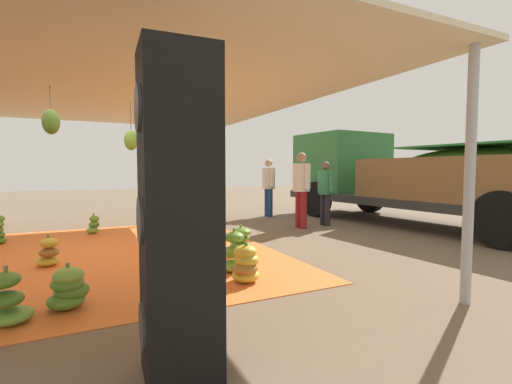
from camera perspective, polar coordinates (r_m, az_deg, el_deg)
ground_plane at (r=6.96m, az=1.57°, el=-7.58°), size 40.00×40.00×0.00m
tarp_orange at (r=6.21m, az=-24.19°, el=-9.24°), size 5.67×5.39×0.01m
tent_canopy at (r=6.18m, az=-25.65°, el=14.39°), size 8.00×7.00×2.62m
banana_bunch_0 at (r=4.78m, az=-3.67°, el=-9.74°), size 0.43×0.43×0.57m
banana_bunch_1 at (r=5.79m, az=-30.21°, el=-8.44°), size 0.37×0.36×0.45m
banana_bunch_2 at (r=5.34m, az=-12.21°, el=-8.72°), size 0.45×0.42×0.50m
banana_bunch_3 at (r=5.00m, az=-7.78°, el=-9.31°), size 0.42×0.39×0.53m
banana_bunch_4 at (r=7.20m, az=-12.51°, el=-5.59°), size 0.42×0.39×0.47m
banana_bunch_6 at (r=5.62m, az=-2.45°, el=-8.08°), size 0.40×0.41×0.49m
banana_bunch_7 at (r=8.25m, az=-24.50°, el=-4.85°), size 0.30×0.31×0.42m
banana_bunch_8 at (r=3.87m, az=-34.99°, el=-14.06°), size 0.44×0.45×0.51m
banana_bunch_10 at (r=4.34m, az=-1.67°, el=-11.56°), size 0.48×0.47×0.48m
banana_bunch_11 at (r=4.00m, az=-27.74°, el=-13.51°), size 0.48×0.48×0.45m
cargo_truck_main at (r=9.65m, az=23.06°, el=2.54°), size 7.33×2.93×2.40m
worker_0 at (r=8.74m, az=11.02°, el=0.60°), size 0.57×0.35×1.54m
worker_1 at (r=10.20m, az=2.03°, el=1.40°), size 0.60×0.37×1.64m
worker_2 at (r=8.25m, az=7.23°, el=1.26°), size 0.64×0.39×1.74m
speaker_stack at (r=2.35m, az=-12.15°, el=-3.70°), size 0.48×0.51×2.12m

